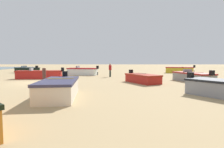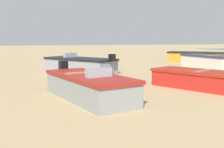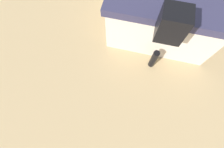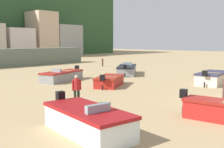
# 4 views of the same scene
# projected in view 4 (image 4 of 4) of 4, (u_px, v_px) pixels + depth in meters

# --- Properties ---
(harbor_pier) EXTENTS (18.42, 2.40, 2.42)m
(harbor_pier) POSITION_uv_depth(u_px,v_px,m) (26.00, 57.00, 38.20)
(harbor_pier) COLOR slate
(harbor_pier) RESTS_ON ground
(townhouse_centre_right) EXTENTS (5.51, 5.06, 6.04)m
(townhouse_centre_right) POSITION_uv_depth(u_px,v_px,m) (18.00, 43.00, 54.77)
(townhouse_centre_right) COLOR silver
(townhouse_centre_right) RESTS_ON ground
(townhouse_right) EXTENTS (4.93, 5.67, 9.74)m
(townhouse_right) POSITION_uv_depth(u_px,v_px,m) (42.00, 35.00, 59.13)
(townhouse_right) COLOR beige
(townhouse_right) RESTS_ON ground
(townhouse_far_right) EXTENTS (6.61, 5.82, 7.16)m
(townhouse_far_right) POSITION_uv_depth(u_px,v_px,m) (64.00, 41.00, 63.71)
(townhouse_far_right) COLOR #999A96
(townhouse_far_right) RESTS_ON ground
(boat_grey_1) EXTENTS (4.91, 4.19, 1.22)m
(boat_grey_1) POSITION_uv_depth(u_px,v_px,m) (127.00, 70.00, 28.10)
(boat_grey_1) COLOR gray
(boat_grey_1) RESTS_ON ground
(boat_white_2) EXTENTS (2.31, 4.34, 1.28)m
(boat_white_2) POSITION_uv_depth(u_px,v_px,m) (87.00, 121.00, 9.96)
(boat_white_2) COLOR white
(boat_white_2) RESTS_ON ground
(boat_grey_4) EXTENTS (4.58, 2.63, 1.17)m
(boat_grey_4) POSITION_uv_depth(u_px,v_px,m) (62.00, 76.00, 23.32)
(boat_grey_4) COLOR gray
(boat_grey_4) RESTS_ON ground
(boat_red_5) EXTENTS (3.80, 3.01, 1.07)m
(boat_red_5) POSITION_uv_depth(u_px,v_px,m) (109.00, 81.00, 20.75)
(boat_red_5) COLOR #B3211A
(boat_red_5) RESTS_ON ground
(boat_cream_8) EXTENTS (4.48, 2.28, 1.26)m
(boat_cream_8) POSITION_uv_depth(u_px,v_px,m) (213.00, 78.00, 21.80)
(boat_cream_8) COLOR beige
(boat_cream_8) RESTS_ON ground
(mooring_post_near_water) EXTENTS (0.20, 0.20, 1.07)m
(mooring_post_near_water) POSITION_uv_depth(u_px,v_px,m) (103.00, 62.00, 37.16)
(mooring_post_near_water) COLOR #4D311E
(mooring_post_near_water) RESTS_ON ground
(beach_walker_distant) EXTENTS (0.53, 0.42, 1.62)m
(beach_walker_distant) POSITION_uv_depth(u_px,v_px,m) (77.00, 87.00, 14.46)
(beach_walker_distant) COLOR black
(beach_walker_distant) RESTS_ON ground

